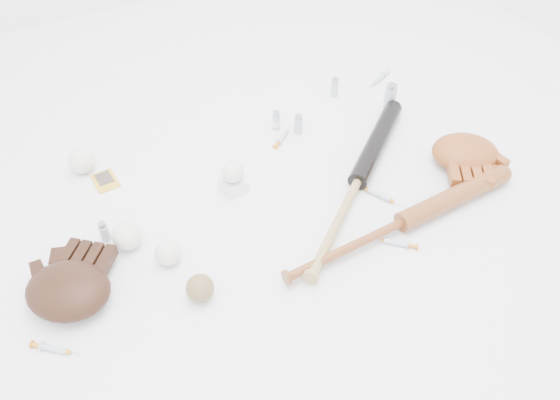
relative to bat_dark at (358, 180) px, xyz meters
name	(u,v)px	position (x,y,z in m)	size (l,w,h in m)	color
bat_dark	(358,180)	(0.00, 0.00, 0.00)	(0.85, 0.06, 0.06)	black
bat_wood	(403,222)	(0.02, -0.20, 0.00)	(0.82, 0.06, 0.06)	brown
glove_dark	(68,290)	(-0.87, -0.01, 0.02)	(0.26, 0.26, 0.09)	black
glove_tan	(465,152)	(0.36, -0.06, 0.01)	(0.25, 0.25, 0.09)	brown
trading_card	(105,181)	(-0.68, 0.39, -0.03)	(0.07, 0.09, 0.01)	gold
pedestal	(234,185)	(-0.34, 0.17, -0.01)	(0.07, 0.07, 0.04)	white
baseball_on_pedestal	(233,172)	(-0.34, 0.17, 0.04)	(0.07, 0.07, 0.07)	white
baseball_left	(127,235)	(-0.69, 0.10, 0.01)	(0.08, 0.08, 0.08)	white
baseball_upper	(82,161)	(-0.73, 0.47, 0.01)	(0.08, 0.08, 0.08)	white
baseball_mid	(168,253)	(-0.61, -0.01, 0.00)	(0.07, 0.07, 0.07)	white
baseball_aged	(200,288)	(-0.58, -0.15, 0.01)	(0.07, 0.07, 0.07)	brown
syringe_0	(54,349)	(-0.94, -0.14, -0.02)	(0.14, 0.02, 0.02)	#ADBCC6
syringe_1	(396,243)	(-0.03, -0.24, -0.02)	(0.14, 0.03, 0.02)	#ADBCC6
syringe_2	(283,137)	(-0.10, 0.32, -0.02)	(0.14, 0.02, 0.02)	#ADBCC6
syringe_3	(380,195)	(0.04, -0.07, -0.02)	(0.16, 0.03, 0.02)	#ADBCC6
syringe_4	(379,79)	(0.39, 0.46, -0.02)	(0.16, 0.03, 0.02)	#ADBCC6
vial_0	(335,87)	(0.19, 0.45, 0.01)	(0.03, 0.03, 0.08)	#AAB3BA
vial_1	(276,120)	(-0.09, 0.38, 0.00)	(0.03, 0.03, 0.07)	#AAB3BA
vial_2	(298,124)	(-0.03, 0.32, 0.01)	(0.03, 0.03, 0.07)	#AAB3BA
vial_3	(390,96)	(0.33, 0.30, 0.02)	(0.04, 0.04, 0.10)	#AAB3BA
vial_4	(104,231)	(-0.74, 0.15, 0.00)	(0.03, 0.03, 0.07)	#AAB3BA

